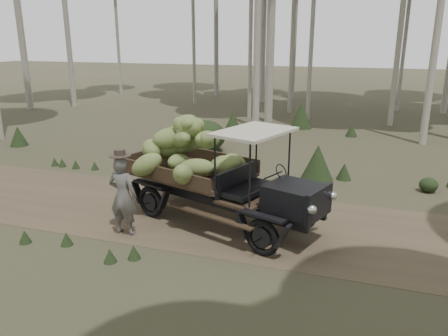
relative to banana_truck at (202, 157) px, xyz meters
The scene contains 5 objects.
ground 2.26m from the banana_truck, behind, with size 120.00×120.00×0.00m, color #473D2B.
dirt_track 2.26m from the banana_truck, behind, with size 70.00×4.00×0.01m, color brown.
banana_truck is the anchor object (origin of this frame).
farmer 2.10m from the banana_truck, 130.48° to the right, with size 0.67×0.49×1.99m.
undergrowth 3.02m from the banana_truck, 154.88° to the right, with size 24.90×24.30×1.36m.
Camera 1 is at (5.40, -9.48, 4.31)m, focal length 35.00 mm.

